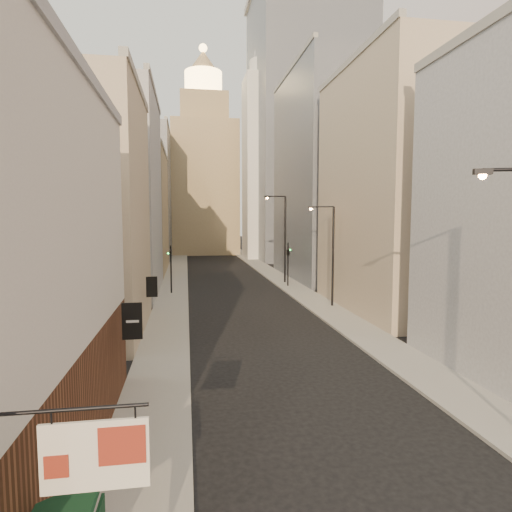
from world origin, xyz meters
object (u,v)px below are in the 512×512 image
Objects in this scene: white_tower at (265,161)px; streetlamp_mid at (330,250)px; streetlamp_far at (283,234)px; traffic_light_right at (288,253)px; traffic_light_left at (171,259)px; clock_tower at (204,173)px.

streetlamp_mid is (-2.85, -46.29, -13.60)m from white_tower.
traffic_light_right is at bearing -100.41° from streetlamp_far.
traffic_light_right is at bearing -160.15° from traffic_light_left.
traffic_light_left is at bearing -113.88° from white_tower.
clock_tower is at bearing -105.14° from traffic_light_right.
clock_tower is 48.40m from streetlamp_far.
streetlamp_mid is at bearing 71.71° from traffic_light_right.
white_tower is 35.02m from streetlamp_far.
traffic_light_left is (-13.83, 8.61, -1.37)m from streetlamp_mid.
white_tower reaches higher than traffic_light_right.
streetlamp_mid is at bearing -82.30° from clock_tower.
traffic_light_left is at bearing -96.27° from clock_tower.
white_tower is (11.00, -14.00, 0.97)m from clock_tower.
clock_tower is at bearing 108.92° from streetlamp_mid.
clock_tower is 5.12× the size of streetlamp_mid.
clock_tower is at bearing 128.16° from white_tower.
streetlamp_far is (-1.01, 13.88, 0.89)m from streetlamp_mid.
white_tower is at bearing -105.84° from traffic_light_left.
streetlamp_mid is 11.39m from traffic_light_right.
traffic_light_right is (7.14, -49.00, -13.81)m from clock_tower.
streetlamp_mid is 1.75× the size of traffic_light_right.
traffic_light_right is at bearing -96.30° from white_tower.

